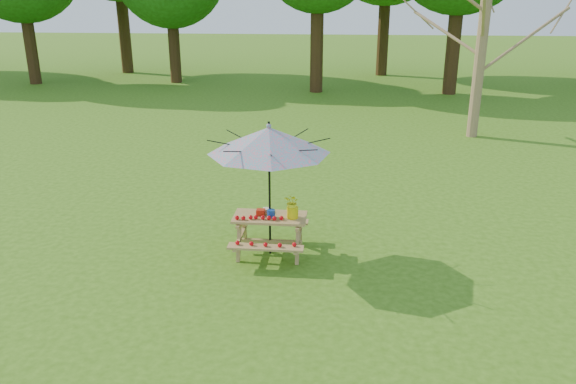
{
  "coord_description": "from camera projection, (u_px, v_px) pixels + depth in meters",
  "views": [
    {
      "loc": [
        5.03,
        -3.63,
        4.11
      ],
      "look_at": [
        4.18,
        4.86,
        1.1
      ],
      "focal_mm": 35.0,
      "sensor_mm": 36.0,
      "label": 1
    }
  ],
  "objects": [
    {
      "name": "picnic_table",
      "position": [
        270.0,
        235.0,
        9.33
      ],
      "size": [
        1.2,
        1.32,
        0.67
      ],
      "color": "#A67F4B",
      "rests_on": "ground"
    },
    {
      "name": "patio_umbrella",
      "position": [
        269.0,
        140.0,
        8.79
      ],
      "size": [
        2.25,
        2.25,
        2.25
      ],
      "color": "black",
      "rests_on": "ground"
    },
    {
      "name": "produce_bins",
      "position": [
        267.0,
        212.0,
        9.23
      ],
      "size": [
        0.32,
        0.34,
        0.13
      ],
      "color": "red",
      "rests_on": "picnic_table"
    },
    {
      "name": "tomatoes_row",
      "position": [
        259.0,
        218.0,
        9.05
      ],
      "size": [
        0.77,
        0.13,
        0.07
      ],
      "primitive_type": null,
      "color": "red",
      "rests_on": "picnic_table"
    },
    {
      "name": "flower_bucket",
      "position": [
        293.0,
        205.0,
        9.08
      ],
      "size": [
        0.32,
        0.31,
        0.41
      ],
      "color": "yellow",
      "rests_on": "picnic_table"
    }
  ]
}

